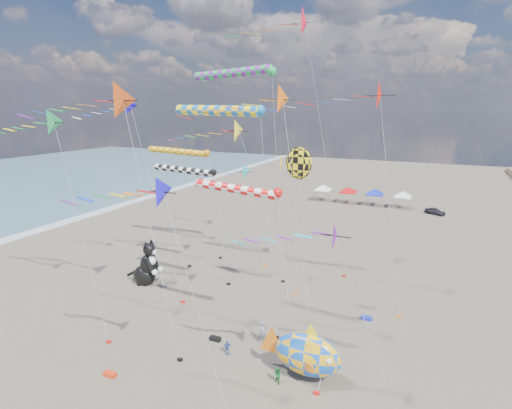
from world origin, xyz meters
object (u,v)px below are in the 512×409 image
at_px(person_adult, 262,332).
at_px(child_blue, 227,348).
at_px(fish_inflatable, 306,354).
at_px(child_green, 277,376).
at_px(cat_inflatable, 146,262).
at_px(parked_car, 435,211).

relative_size(person_adult, child_blue, 1.56).
xyz_separation_m(fish_inflatable, child_green, (-1.66, -1.11, -1.43)).
bearing_deg(cat_inflatable, fish_inflatable, -21.60).
distance_m(child_green, child_blue, 4.89).
height_order(person_adult, child_blue, person_adult).
height_order(fish_inflatable, person_adult, fish_inflatable).
height_order(person_adult, parked_car, person_adult).
bearing_deg(fish_inflatable, child_green, -146.27).
xyz_separation_m(cat_inflatable, child_green, (18.34, -8.88, -1.87)).
xyz_separation_m(child_green, parked_car, (8.81, 52.50, -0.03)).
relative_size(fish_inflatable, child_green, 4.99).
height_order(cat_inflatable, child_blue, cat_inflatable).
bearing_deg(person_adult, cat_inflatable, 124.95).
bearing_deg(person_adult, child_green, -92.26).
distance_m(cat_inflatable, child_green, 20.46).
bearing_deg(fish_inflatable, child_blue, 176.45).
bearing_deg(fish_inflatable, cat_inflatable, 158.76).
distance_m(person_adult, parked_car, 49.85).
distance_m(fish_inflatable, child_blue, 6.50).
relative_size(fish_inflatable, parked_car, 1.77).
bearing_deg(child_green, parked_car, 111.40).
xyz_separation_m(person_adult, child_blue, (-1.79, -2.54, -0.32)).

